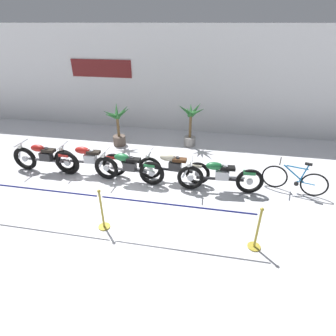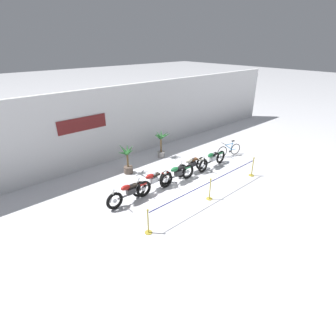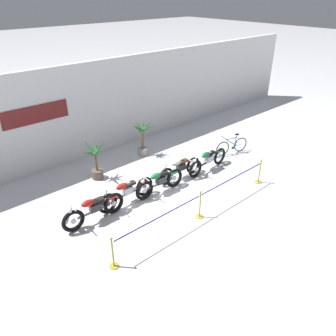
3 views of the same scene
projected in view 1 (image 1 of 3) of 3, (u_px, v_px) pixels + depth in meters
ground_plane at (124, 190)px, 7.55m from camera, size 120.00×120.00×0.00m
back_wall at (160, 80)px, 10.92m from camera, size 28.00×0.29×4.20m
motorcycle_red_0 at (45, 158)px, 8.24m from camera, size 2.28×0.62×0.97m
motorcycle_red_1 at (89, 160)px, 8.13m from camera, size 2.38×0.62×0.96m
motorcycle_green_2 at (128, 168)px, 7.71m from camera, size 2.19×0.62×0.96m
motorcycle_cream_3 at (173, 167)px, 7.74m from camera, size 2.17×0.62×0.94m
motorcycle_green_4 at (220, 176)px, 7.27m from camera, size 2.39×0.62×0.96m
bicycle at (294, 180)px, 7.30m from camera, size 1.68×0.59×0.96m
potted_palm_left_of_row at (191, 123)px, 9.81m from camera, size 1.04×0.93×1.68m
potted_palm_right_of_row at (118, 127)px, 9.94m from camera, size 1.09×1.11×1.63m
stanchion_far_left at (49, 197)px, 6.04m from camera, size 6.94×0.28×1.05m
stanchion_mid_left at (103, 215)px, 6.00m from camera, size 0.28×0.28×1.05m
stanchion_mid_right at (257, 235)px, 5.45m from camera, size 0.28×0.28×1.05m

